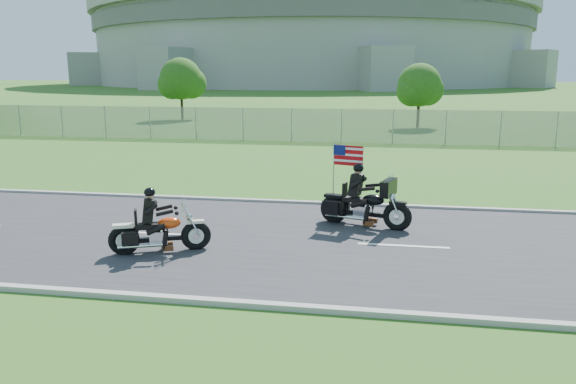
# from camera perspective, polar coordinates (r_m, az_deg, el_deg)

# --- Properties ---
(ground) EXTENTS (420.00, 420.00, 0.00)m
(ground) POSITION_cam_1_polar(r_m,az_deg,el_deg) (14.39, -4.55, -4.82)
(ground) COLOR #2D5A1C
(ground) RESTS_ON ground
(road) EXTENTS (120.00, 8.00, 0.04)m
(road) POSITION_cam_1_polar(r_m,az_deg,el_deg) (14.39, -4.55, -4.74)
(road) COLOR #28282B
(road) RESTS_ON ground
(curb_north) EXTENTS (120.00, 0.18, 0.12)m
(curb_north) POSITION_cam_1_polar(r_m,az_deg,el_deg) (18.20, -1.46, -0.98)
(curb_north) COLOR #9E9B93
(curb_north) RESTS_ON ground
(curb_south) EXTENTS (120.00, 0.18, 0.12)m
(curb_south) POSITION_cam_1_polar(r_m,az_deg,el_deg) (10.73, -9.89, -10.79)
(curb_south) COLOR #9E9B93
(curb_south) RESTS_ON ground
(fence) EXTENTS (60.00, 0.03, 2.00)m
(fence) POSITION_cam_1_polar(r_m,az_deg,el_deg) (34.53, -4.60, 6.88)
(fence) COLOR gray
(fence) RESTS_ON ground
(stadium) EXTENTS (140.40, 140.40, 29.20)m
(stadium) POSITION_cam_1_polar(r_m,az_deg,el_deg) (185.17, 2.37, 15.79)
(stadium) COLOR #A3A099
(stadium) RESTS_ON ground
(tree_fence_near) EXTENTS (3.52, 3.28, 4.75)m
(tree_fence_near) POSITION_cam_1_polar(r_m,az_deg,el_deg) (43.47, 13.26, 10.31)
(tree_fence_near) COLOR #382316
(tree_fence_near) RESTS_ON ground
(tree_fence_mid) EXTENTS (3.96, 3.69, 5.30)m
(tree_fence_mid) POSITION_cam_1_polar(r_m,az_deg,el_deg) (50.46, -10.75, 11.03)
(tree_fence_mid) COLOR #382316
(tree_fence_mid) RESTS_ON ground
(motorcycle_lead) EXTENTS (2.25, 1.19, 1.60)m
(motorcycle_lead) POSITION_cam_1_polar(r_m,az_deg,el_deg) (13.50, -13.02, -4.02)
(motorcycle_lead) COLOR black
(motorcycle_lead) RESTS_ON ground
(motorcycle_follow) EXTENTS (2.56, 1.21, 2.19)m
(motorcycle_follow) POSITION_cam_1_polar(r_m,az_deg,el_deg) (15.44, 7.79, -1.40)
(motorcycle_follow) COLOR black
(motorcycle_follow) RESTS_ON ground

